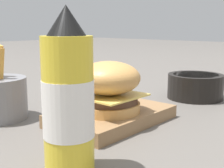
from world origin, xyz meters
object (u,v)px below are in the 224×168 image
object	(u,v)px
ketchup_bottle	(68,100)
side_bowl	(195,86)
burger	(109,87)
spoon	(91,93)
serving_board	(112,116)

from	to	relation	value
ketchup_bottle	side_bowl	size ratio (longest dim) A/B	1.50
burger	spoon	bearing A→B (deg)	53.22
serving_board	burger	world-z (taller)	burger
burger	ketchup_bottle	xyz separation A→B (m)	(-0.17, -0.09, 0.02)
side_bowl	spoon	bearing A→B (deg)	124.13
ketchup_bottle	side_bowl	bearing A→B (deg)	8.15
serving_board	ketchup_bottle	distance (m)	0.22
burger	side_bowl	bearing A→B (deg)	-4.08
spoon	burger	bearing A→B (deg)	-70.84
serving_board	side_bowl	size ratio (longest dim) A/B	1.65
ketchup_bottle	spoon	distance (m)	0.44
serving_board	spoon	world-z (taller)	serving_board
ketchup_bottle	spoon	size ratio (longest dim) A/B	1.27
side_bowl	spoon	distance (m)	0.27
serving_board	side_bowl	xyz separation A→B (m)	(0.29, -0.02, 0.02)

